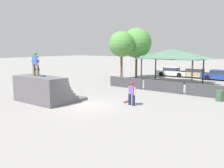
# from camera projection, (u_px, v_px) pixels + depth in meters

# --- Properties ---
(ground_plane) EXTENTS (160.00, 160.00, 0.00)m
(ground_plane) POSITION_uv_depth(u_px,v_px,m) (85.00, 105.00, 17.60)
(ground_plane) COLOR gray
(quarter_pipe_ramp) EXTENTS (4.43, 3.59, 1.94)m
(quarter_pipe_ramp) POSITION_uv_depth(u_px,v_px,m) (44.00, 91.00, 18.72)
(quarter_pipe_ramp) COLOR #565459
(quarter_pipe_ramp) RESTS_ON ground
(skater_on_deck) EXTENTS (0.76, 0.30, 1.76)m
(skater_on_deck) POSITION_uv_depth(u_px,v_px,m) (36.00, 62.00, 18.61)
(skater_on_deck) COLOR #6B6051
(skater_on_deck) RESTS_ON quarter_pipe_ramp
(skateboard_on_deck) EXTENTS (0.81, 0.46, 0.09)m
(skateboard_on_deck) POSITION_uv_depth(u_px,v_px,m) (43.00, 75.00, 18.49)
(skateboard_on_deck) COLOR red
(skateboard_on_deck) RESTS_ON quarter_pipe_ramp
(bystander_walking) EXTENTS (0.65, 0.26, 1.65)m
(bystander_walking) POSITION_uv_depth(u_px,v_px,m) (132.00, 92.00, 17.50)
(bystander_walking) COLOR #1E2347
(bystander_walking) RESTS_ON ground
(skateboard_on_ground) EXTENTS (0.30, 0.79, 0.09)m
(skateboard_on_ground) POSITION_uv_depth(u_px,v_px,m) (127.00, 101.00, 18.63)
(skateboard_on_ground) COLOR green
(skateboard_on_ground) RESTS_ON ground
(barrier_fence) EXTENTS (12.10, 0.12, 1.05)m
(barrier_fence) POSITION_uv_depth(u_px,v_px,m) (163.00, 86.00, 22.79)
(barrier_fence) COLOR #3D3D42
(barrier_fence) RESTS_ON ground
(pavilion_shelter) EXTENTS (7.07, 4.09, 3.88)m
(pavilion_shelter) POSITION_uv_depth(u_px,v_px,m) (172.00, 54.00, 28.30)
(pavilion_shelter) COLOR #2D2D33
(pavilion_shelter) RESTS_ON ground
(tree_beside_pavilion) EXTENTS (3.88, 3.88, 6.56)m
(tree_beside_pavilion) POSITION_uv_depth(u_px,v_px,m) (137.00, 43.00, 32.48)
(tree_beside_pavilion) COLOR brown
(tree_beside_pavilion) RESTS_ON ground
(tree_far_back) EXTENTS (3.16, 3.16, 6.04)m
(tree_far_back) POSITION_uv_depth(u_px,v_px,m) (122.00, 44.00, 30.61)
(tree_far_back) COLOR brown
(tree_far_back) RESTS_ON ground
(trash_bin) EXTENTS (0.52, 0.52, 0.85)m
(trash_bin) POSITION_uv_depth(u_px,v_px,m) (219.00, 96.00, 18.94)
(trash_bin) COLOR #385B3D
(trash_bin) RESTS_ON ground
(parked_car_white) EXTENTS (4.39, 2.04, 1.27)m
(parked_car_white) POSITION_uv_depth(u_px,v_px,m) (172.00, 72.00, 35.17)
(parked_car_white) COLOR silver
(parked_car_white) RESTS_ON ground
(parked_car_tan) EXTENTS (4.54, 1.78, 1.27)m
(parked_car_tan) POSITION_uv_depth(u_px,v_px,m) (196.00, 73.00, 33.37)
(parked_car_tan) COLOR tan
(parked_car_tan) RESTS_ON ground
(parked_car_blue) EXTENTS (4.45, 1.90, 1.27)m
(parked_car_blue) POSITION_uv_depth(u_px,v_px,m) (220.00, 75.00, 30.91)
(parked_car_blue) COLOR navy
(parked_car_blue) RESTS_ON ground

